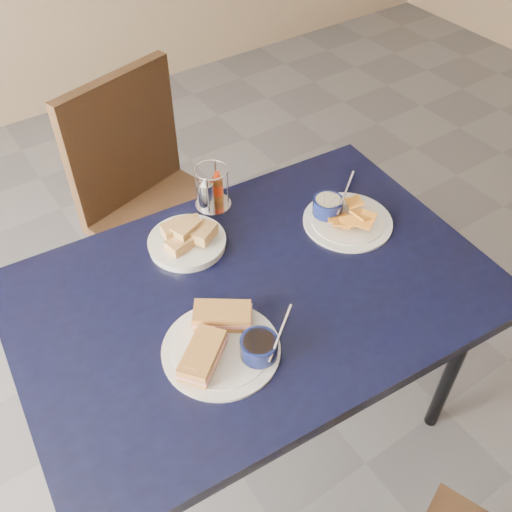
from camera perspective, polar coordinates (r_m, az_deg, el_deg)
ground at (r=2.20m, az=5.35°, el=-13.83°), size 6.00×6.00×0.00m
dining_table at (r=1.55m, az=-0.08°, el=-4.80°), size 1.30×0.92×0.75m
chair_far at (r=2.14m, az=-10.04°, el=6.55°), size 0.57×0.56×0.98m
sandwich_plate at (r=1.37m, az=-3.18°, el=-8.61°), size 0.31×0.28×0.12m
plantain_plate at (r=1.71m, az=8.50°, el=4.04°), size 0.26×0.26×0.12m
bread_basket at (r=1.61m, az=-6.92°, el=1.73°), size 0.22×0.22×0.08m
condiment_caddy at (r=1.72m, az=-4.55°, el=6.52°), size 0.11×0.11×0.14m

